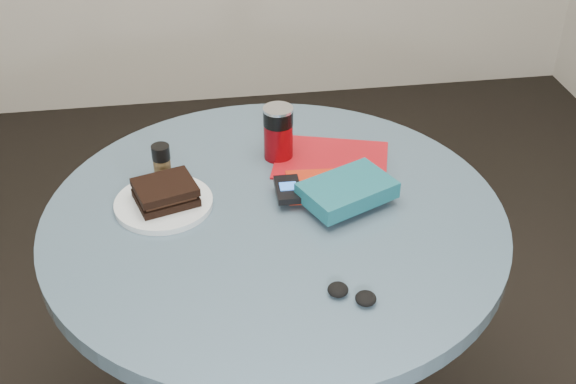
{
  "coord_description": "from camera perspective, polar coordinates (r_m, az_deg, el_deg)",
  "views": [
    {
      "loc": [
        -0.16,
        -1.24,
        1.68
      ],
      "look_at": [
        0.03,
        0.0,
        0.8
      ],
      "focal_mm": 45.0,
      "sensor_mm": 36.0,
      "label": 1
    }
  ],
  "objects": [
    {
      "name": "mp3_player",
      "position": [
        1.58,
        0.01,
        0.21
      ],
      "size": [
        0.06,
        0.1,
        0.02
      ],
      "color": "black",
      "rests_on": "red_book"
    },
    {
      "name": "table",
      "position": [
        1.66,
        -1.03,
        -6.14
      ],
      "size": [
        1.0,
        1.0,
        0.75
      ],
      "color": "black",
      "rests_on": "ground"
    },
    {
      "name": "plate",
      "position": [
        1.6,
        -9.79,
        -0.88
      ],
      "size": [
        0.27,
        0.27,
        0.01
      ],
      "primitive_type": "cylinder",
      "rotation": [
        0.0,
        0.0,
        -0.29
      ],
      "color": "silver",
      "rests_on": "table"
    },
    {
      "name": "red_book",
      "position": [
        1.62,
        3.06,
        0.5
      ],
      "size": [
        0.18,
        0.13,
        0.01
      ],
      "primitive_type": "cube",
      "rotation": [
        0.0,
        0.0,
        -0.07
      ],
      "color": "#B4240E",
      "rests_on": "magazine"
    },
    {
      "name": "magazine",
      "position": [
        1.73,
        3.42,
        2.54
      ],
      "size": [
        0.31,
        0.27,
        0.0
      ],
      "primitive_type": "cube",
      "rotation": [
        0.0,
        0.0,
        -0.29
      ],
      "color": "maroon",
      "rests_on": "table"
    },
    {
      "name": "headphones",
      "position": [
        1.35,
        5.06,
        -8.04
      ],
      "size": [
        0.1,
        0.09,
        0.02
      ],
      "color": "black",
      "rests_on": "table"
    },
    {
      "name": "novel",
      "position": [
        1.56,
        4.7,
        0.12
      ],
      "size": [
        0.23,
        0.19,
        0.04
      ],
      "primitive_type": "cube",
      "rotation": [
        0.0,
        0.0,
        0.43
      ],
      "color": "#145260",
      "rests_on": "red_book"
    },
    {
      "name": "pepper_grinder",
      "position": [
        1.65,
        -9.93,
        2.24
      ],
      "size": [
        0.05,
        0.05,
        0.09
      ],
      "color": "#49381F",
      "rests_on": "table"
    },
    {
      "name": "soda_can",
      "position": [
        1.71,
        -0.77,
        4.71
      ],
      "size": [
        0.07,
        0.07,
        0.13
      ],
      "color": "#6B050B",
      "rests_on": "table"
    },
    {
      "name": "sandwich",
      "position": [
        1.58,
        -9.66,
        -0.02
      ],
      "size": [
        0.15,
        0.14,
        0.04
      ],
      "color": "black",
      "rests_on": "plate"
    }
  ]
}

